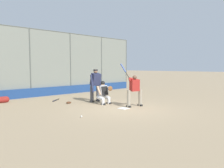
{
  "coord_description": "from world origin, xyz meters",
  "views": [
    {
      "loc": [
        7.16,
        6.74,
        1.89
      ],
      "look_at": [
        -0.22,
        -1.0,
        1.05
      ],
      "focal_mm": 35.0,
      "sensor_mm": 36.0,
      "label": 1
    }
  ],
  "objects_px": {
    "batter_at_plate": "(134,90)",
    "catcher_behind_plate": "(104,92)",
    "umpire_home": "(95,84)",
    "spare_bat_near_backstop": "(55,100)",
    "baseball_loose": "(81,116)",
    "fielding_glove_on_dirt": "(69,103)"
  },
  "relations": [
    {
      "from": "batter_at_plate",
      "to": "catcher_behind_plate",
      "type": "distance_m",
      "value": 1.64
    },
    {
      "from": "catcher_behind_plate",
      "to": "umpire_home",
      "type": "relative_size",
      "value": 0.67
    },
    {
      "from": "spare_bat_near_backstop",
      "to": "umpire_home",
      "type": "bearing_deg",
      "value": 89.48
    },
    {
      "from": "batter_at_plate",
      "to": "umpire_home",
      "type": "bearing_deg",
      "value": -65.68
    },
    {
      "from": "batter_at_plate",
      "to": "spare_bat_near_backstop",
      "type": "height_order",
      "value": "batter_at_plate"
    },
    {
      "from": "batter_at_plate",
      "to": "baseball_loose",
      "type": "distance_m",
      "value": 3.26
    },
    {
      "from": "batter_at_plate",
      "to": "fielding_glove_on_dirt",
      "type": "distance_m",
      "value": 3.49
    },
    {
      "from": "baseball_loose",
      "to": "umpire_home",
      "type": "bearing_deg",
      "value": -137.62
    },
    {
      "from": "umpire_home",
      "to": "baseball_loose",
      "type": "xyz_separation_m",
      "value": [
        2.72,
        2.48,
        -0.92
      ]
    },
    {
      "from": "spare_bat_near_backstop",
      "to": "baseball_loose",
      "type": "xyz_separation_m",
      "value": [
        1.29,
        4.27,
        0.0
      ]
    },
    {
      "from": "umpire_home",
      "to": "batter_at_plate",
      "type": "bearing_deg",
      "value": 102.41
    },
    {
      "from": "catcher_behind_plate",
      "to": "umpire_home",
      "type": "distance_m",
      "value": 0.93
    },
    {
      "from": "spare_bat_near_backstop",
      "to": "batter_at_plate",
      "type": "bearing_deg",
      "value": 75.02
    },
    {
      "from": "batter_at_plate",
      "to": "catcher_behind_plate",
      "type": "xyz_separation_m",
      "value": [
        0.59,
        -1.51,
        -0.2
      ]
    },
    {
      "from": "catcher_behind_plate",
      "to": "fielding_glove_on_dirt",
      "type": "xyz_separation_m",
      "value": [
        1.21,
        -1.38,
        -0.56
      ]
    },
    {
      "from": "batter_at_plate",
      "to": "baseball_loose",
      "type": "relative_size",
      "value": 27.77
    },
    {
      "from": "baseball_loose",
      "to": "fielding_glove_on_dirt",
      "type": "bearing_deg",
      "value": -114.27
    },
    {
      "from": "spare_bat_near_backstop",
      "to": "fielding_glove_on_dirt",
      "type": "height_order",
      "value": "fielding_glove_on_dirt"
    },
    {
      "from": "umpire_home",
      "to": "catcher_behind_plate",
      "type": "bearing_deg",
      "value": 81.69
    },
    {
      "from": "catcher_behind_plate",
      "to": "spare_bat_near_backstop",
      "type": "bearing_deg",
      "value": -64.86
    },
    {
      "from": "spare_bat_near_backstop",
      "to": "baseball_loose",
      "type": "height_order",
      "value": "baseball_loose"
    },
    {
      "from": "batter_at_plate",
      "to": "umpire_home",
      "type": "distance_m",
      "value": 2.41
    }
  ]
}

